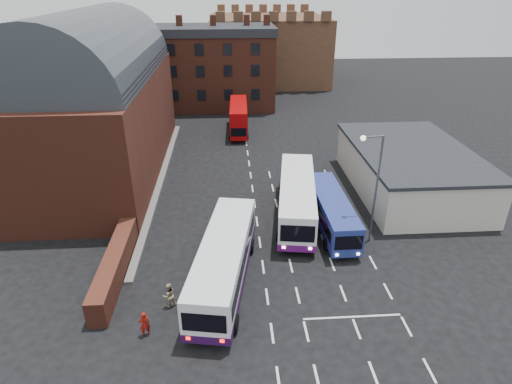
{
  "coord_description": "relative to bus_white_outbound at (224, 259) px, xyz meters",
  "views": [
    {
      "loc": [
        -2.17,
        -22.44,
        18.42
      ],
      "look_at": [
        0.0,
        10.0,
        2.2
      ],
      "focal_mm": 30.0,
      "sensor_mm": 36.0,
      "label": 1
    }
  ],
  "objects": [
    {
      "name": "pedestrian_beige",
      "position": [
        -3.44,
        -2.08,
        -1.11
      ],
      "size": [
        1.02,
        0.94,
        1.68
      ],
      "primitive_type": "imported",
      "rotation": [
        0.0,
        0.0,
        3.63
      ],
      "color": "tan",
      "rests_on": "ground"
    },
    {
      "name": "street_lamp",
      "position": [
        11.03,
        4.41,
        3.34
      ],
      "size": [
        1.78,
        0.48,
        8.77
      ],
      "rotation": [
        0.0,
        0.0,
        0.13
      ],
      "color": "#525457",
      "rests_on": "ground"
    },
    {
      "name": "bus_white_outbound",
      "position": [
        0.0,
        0.0,
        0.0
      ],
      "size": [
        4.79,
        12.4,
        3.3
      ],
      "rotation": [
        0.0,
        0.0,
        -0.17
      ],
      "color": "white",
      "rests_on": "ground"
    },
    {
      "name": "railway_station",
      "position": [
        -12.76,
        20.17,
        5.68
      ],
      "size": [
        12.0,
        28.0,
        16.0
      ],
      "color": "#602B1E",
      "rests_on": "ground"
    },
    {
      "name": "forecourt_wall",
      "position": [
        -7.46,
        1.17,
        -1.05
      ],
      "size": [
        1.2,
        10.0,
        1.8
      ],
      "primitive_type": "cube",
      "color": "#602B1E",
      "rests_on": "ground"
    },
    {
      "name": "castle_keep",
      "position": [
        8.74,
        65.17,
        4.05
      ],
      "size": [
        22.0,
        22.0,
        12.0
      ],
      "primitive_type": "cube",
      "color": "brown",
      "rests_on": "ground"
    },
    {
      "name": "brick_terrace",
      "position": [
        -3.26,
        45.17,
        3.55
      ],
      "size": [
        22.0,
        10.0,
        11.0
      ],
      "primitive_type": "cube",
      "color": "brown",
      "rests_on": "ground"
    },
    {
      "name": "pedestrian_red",
      "position": [
        -4.55,
        -4.46,
        -1.12
      ],
      "size": [
        0.71,
        0.59,
        1.65
      ],
      "primitive_type": "imported",
      "rotation": [
        0.0,
        0.0,
        3.51
      ],
      "color": "maroon",
      "rests_on": "ground"
    },
    {
      "name": "bus_red_double",
      "position": [
        1.94,
        31.81,
        0.1
      ],
      "size": [
        2.65,
        9.68,
        3.85
      ],
      "rotation": [
        0.0,
        0.0,
        3.11
      ],
      "color": "#AE0608",
      "rests_on": "ground"
    },
    {
      "name": "bus_white_inbound",
      "position": [
        6.17,
        8.56,
        0.04
      ],
      "size": [
        4.59,
        12.65,
        3.37
      ],
      "rotation": [
        0.0,
        0.0,
        3.0
      ],
      "color": "white",
      "rests_on": "ground"
    },
    {
      "name": "ground",
      "position": [
        2.74,
        -0.83,
        -1.95
      ],
      "size": [
        180.0,
        180.0,
        0.0
      ],
      "primitive_type": "plane",
      "color": "black"
    },
    {
      "name": "bus_blue",
      "position": [
        8.74,
        6.65,
        -0.33
      ],
      "size": [
        2.65,
        10.1,
        2.75
      ],
      "rotation": [
        0.0,
        0.0,
        3.16
      ],
      "color": "navy",
      "rests_on": "ground"
    },
    {
      "name": "cream_building",
      "position": [
        17.74,
        13.17,
        0.2
      ],
      "size": [
        10.4,
        16.4,
        4.25
      ],
      "color": "beige",
      "rests_on": "ground"
    }
  ]
}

